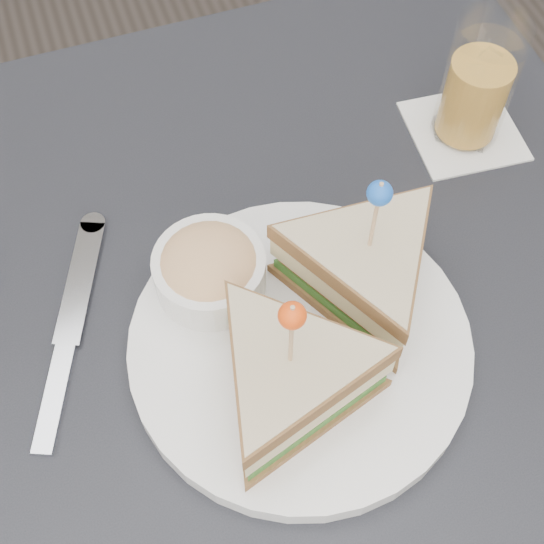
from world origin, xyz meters
The scene contains 5 objects.
ground_plane centered at (0.00, 0.00, 0.00)m, with size 3.50×3.50×0.00m, color #3F3833.
table centered at (0.00, 0.00, 0.67)m, with size 0.80×0.80×0.75m.
plate_meal centered at (0.02, -0.04, 0.80)m, with size 0.36×0.35×0.17m.
cutlery_knife centered at (-0.17, 0.03, 0.75)m, with size 0.11×0.23×0.01m.
drink_set centered at (0.27, 0.14, 0.81)m, with size 0.12×0.12×0.14m.
Camera 1 is at (-0.10, -0.31, 1.35)m, focal length 50.00 mm.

